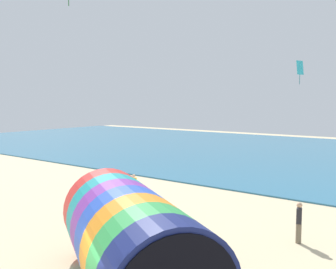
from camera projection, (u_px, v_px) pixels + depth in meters
name	position (u px, v px, depth m)	size (l,w,h in m)	color
giant_inflatable_tube	(131.00, 242.00, 11.92)	(8.37, 7.01, 3.42)	red
kite_cyan_diamond	(300.00, 68.00, 20.32)	(0.29, 0.53, 1.28)	#2DB2C6
bystander_near_water	(134.00, 186.00, 23.62)	(0.41, 0.41, 1.56)	#726651
bystander_mid_beach	(299.00, 222.00, 16.22)	(0.30, 0.40, 1.81)	#726651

